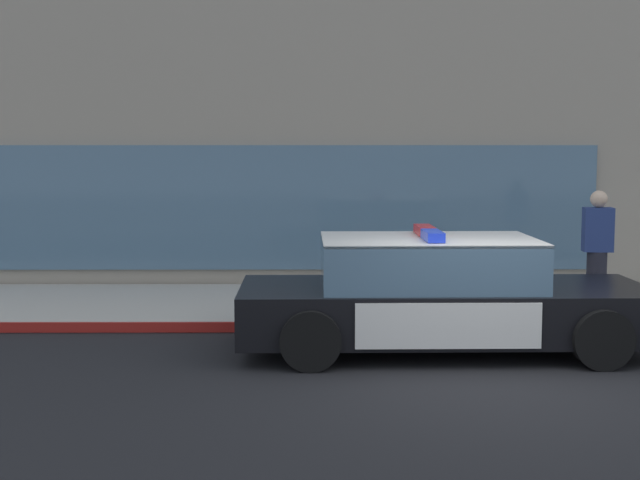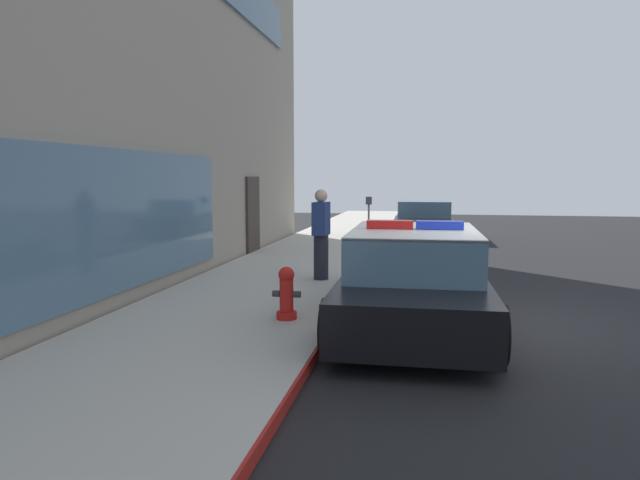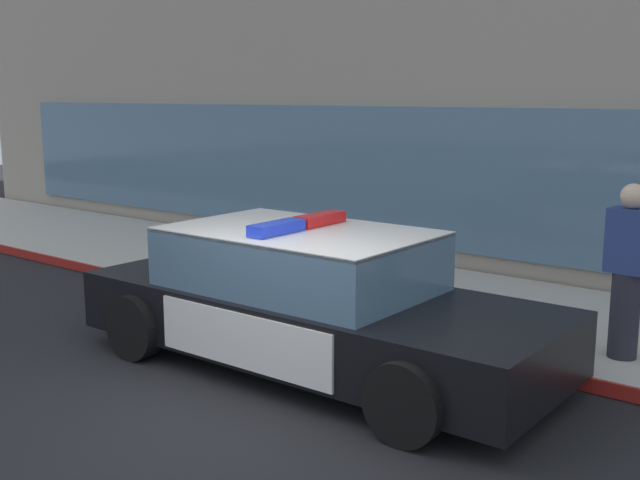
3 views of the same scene
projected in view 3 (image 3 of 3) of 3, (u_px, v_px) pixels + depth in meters
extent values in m
plane|color=black|center=(241.00, 423.00, 6.42)|extent=(48.00, 48.00, 0.00)
cube|color=#B2ADA3|center=(473.00, 309.00, 9.54)|extent=(48.00, 3.21, 0.15)
cube|color=maroon|center=(402.00, 341.00, 8.30)|extent=(28.80, 0.04, 0.14)
cube|color=slate|center=(285.00, 167.00, 13.28)|extent=(14.63, 0.08, 2.10)
cube|color=black|center=(315.00, 319.00, 7.63)|extent=(4.92, 1.92, 0.60)
cube|color=silver|center=(458.00, 333.00, 6.66)|extent=(1.69, 1.84, 0.05)
cube|color=silver|center=(194.00, 278.00, 8.64)|extent=(1.39, 1.84, 0.05)
cube|color=silver|center=(361.00, 298.00, 8.42)|extent=(2.06, 0.05, 0.51)
cube|color=silver|center=(242.00, 341.00, 6.96)|extent=(2.06, 0.05, 0.51)
cube|color=yellow|center=(362.00, 298.00, 8.43)|extent=(0.22, 0.01, 0.26)
cube|color=slate|center=(299.00, 260.00, 7.65)|extent=(2.57, 1.70, 0.60)
cube|color=silver|center=(299.00, 231.00, 7.59)|extent=(2.57, 1.70, 0.04)
cube|color=red|center=(320.00, 219.00, 7.84)|extent=(0.21, 0.63, 0.11)
cube|color=blue|center=(277.00, 228.00, 7.32)|extent=(0.21, 0.63, 0.11)
cylinder|color=black|center=(507.00, 343.00, 7.41)|extent=(0.68, 0.23, 0.68)
cylinder|color=black|center=(405.00, 403.00, 5.97)|extent=(0.68, 0.23, 0.68)
cylinder|color=black|center=(257.00, 291.00, 9.36)|extent=(0.68, 0.23, 0.68)
cylinder|color=black|center=(135.00, 327.00, 7.92)|extent=(0.68, 0.23, 0.68)
cylinder|color=red|center=(363.00, 302.00, 9.38)|extent=(0.28, 0.28, 0.10)
cylinder|color=red|center=(363.00, 280.00, 9.33)|extent=(0.19, 0.19, 0.45)
sphere|color=red|center=(363.00, 257.00, 9.27)|extent=(0.22, 0.22, 0.22)
cylinder|color=#333338|center=(363.00, 251.00, 9.26)|extent=(0.06, 0.06, 0.05)
cylinder|color=#333338|center=(356.00, 281.00, 9.21)|extent=(0.09, 0.10, 0.09)
cylinder|color=#333338|center=(370.00, 276.00, 9.43)|extent=(0.09, 0.10, 0.09)
cylinder|color=#333338|center=(373.00, 284.00, 9.24)|extent=(0.10, 0.12, 0.12)
cylinder|color=#23232D|center=(624.00, 315.00, 7.51)|extent=(0.28, 0.28, 0.85)
cube|color=navy|center=(630.00, 241.00, 7.37)|extent=(0.42, 0.30, 0.62)
sphere|color=beige|center=(634.00, 196.00, 7.29)|extent=(0.24, 0.24, 0.24)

